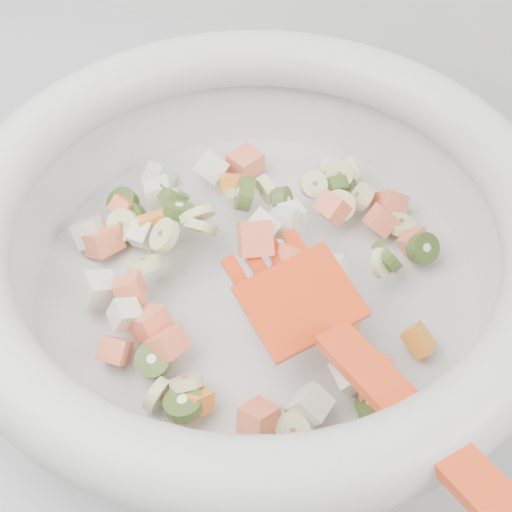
% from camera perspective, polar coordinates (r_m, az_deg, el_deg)
% --- Properties ---
extents(counter, '(2.00, 0.60, 0.90)m').
position_cam_1_polar(counter, '(0.96, 3.20, -19.41)').
color(counter, gray).
rests_on(counter, ground).
extents(mixing_bowl, '(0.49, 0.43, 0.13)m').
position_cam_1_polar(mixing_bowl, '(0.51, 0.02, 1.11)').
color(mixing_bowl, '#BCBBB9').
rests_on(mixing_bowl, counter).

